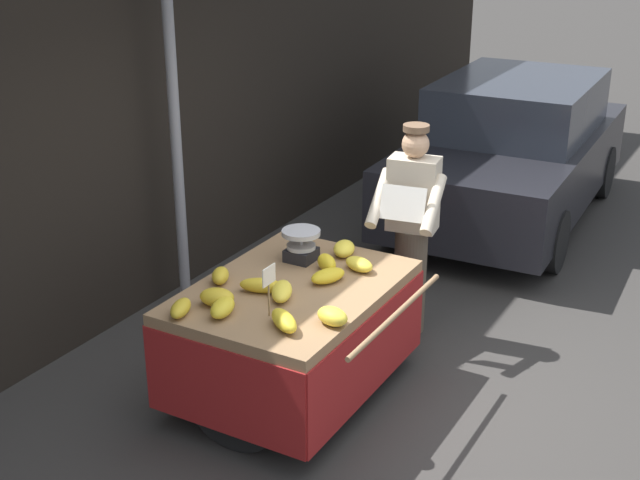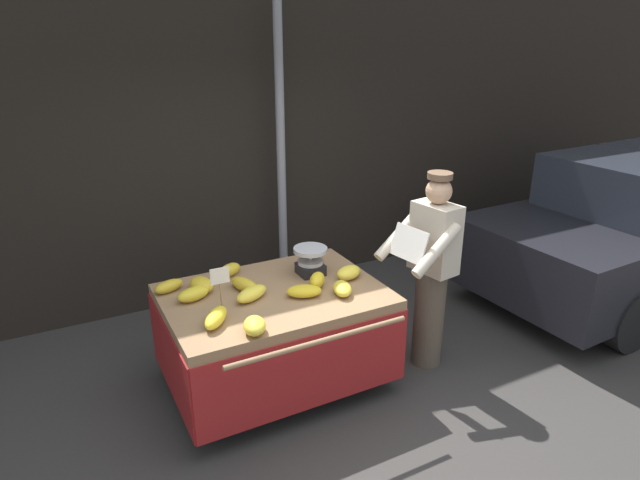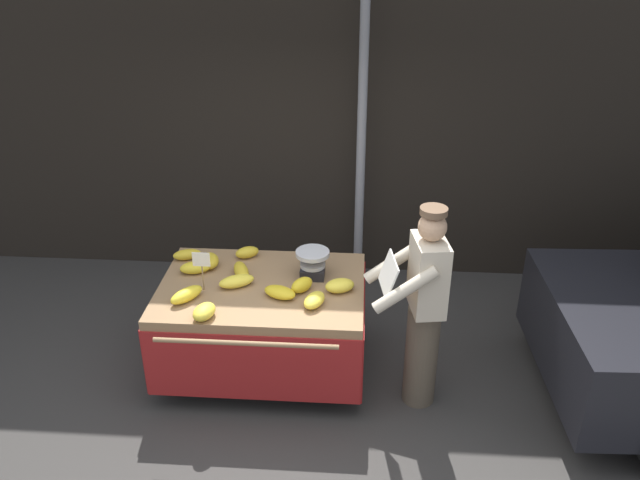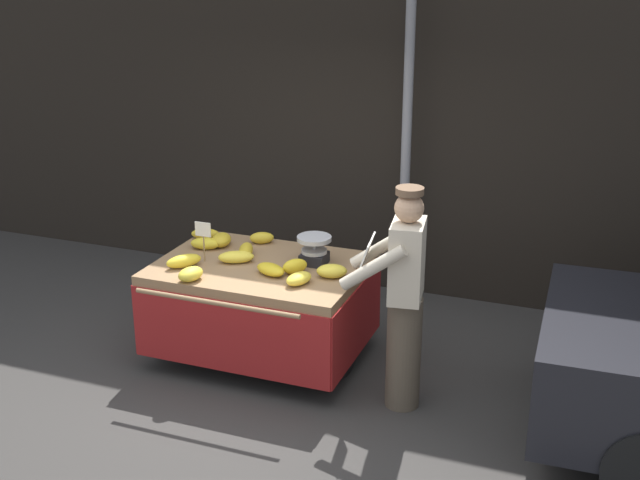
# 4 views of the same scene
# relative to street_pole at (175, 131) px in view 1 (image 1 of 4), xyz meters

# --- Properties ---
(ground_plane) EXTENTS (60.00, 60.00, 0.00)m
(ground_plane) POSITION_rel_street_pole_xyz_m (-0.47, -2.24, -1.55)
(ground_plane) COLOR #383533
(back_wall) EXTENTS (16.00, 0.24, 4.19)m
(back_wall) POSITION_rel_street_pole_xyz_m (-0.47, 0.39, 0.54)
(back_wall) COLOR black
(back_wall) RESTS_ON ground
(street_pole) EXTENTS (0.09, 0.09, 3.10)m
(street_pole) POSITION_rel_street_pole_xyz_m (0.00, 0.00, 0.00)
(street_pole) COLOR gray
(street_pole) RESTS_ON ground
(banana_cart) EXTENTS (1.70, 1.41, 0.85)m
(banana_cart) POSITION_rel_street_pole_xyz_m (-0.77, -1.56, -0.92)
(banana_cart) COLOR #93704C
(banana_cart) RESTS_ON ground
(weighing_scale) EXTENTS (0.28, 0.28, 0.24)m
(weighing_scale) POSITION_rel_street_pole_xyz_m (-0.37, -1.39, -0.58)
(weighing_scale) COLOR black
(weighing_scale) RESTS_ON banana_cart
(price_sign) EXTENTS (0.14, 0.01, 0.34)m
(price_sign) POSITION_rel_street_pole_xyz_m (-1.23, -1.67, -0.45)
(price_sign) COLOR #997A51
(price_sign) RESTS_ON banana_cart
(banana_bunch_0) EXTENTS (0.28, 0.23, 0.11)m
(banana_bunch_0) POSITION_rel_street_pole_xyz_m (-0.13, -1.62, -0.65)
(banana_bunch_0) COLOR yellow
(banana_bunch_0) RESTS_ON banana_cart
(banana_bunch_1) EXTENTS (0.21, 0.26, 0.11)m
(banana_bunch_1) POSITION_rel_street_pole_xyz_m (-1.13, -2.07, -0.65)
(banana_bunch_1) COLOR yellow
(banana_bunch_1) RESTS_ON banana_cart
(banana_bunch_2) EXTENTS (0.32, 0.25, 0.10)m
(banana_bunch_2) POSITION_rel_street_pole_xyz_m (-0.97, -1.60, -0.65)
(banana_bunch_2) COLOR yellow
(banana_bunch_2) RESTS_ON banana_cart
(banana_bunch_3) EXTENTS (0.24, 0.20, 0.10)m
(banana_bunch_3) POSITION_rel_street_pole_xyz_m (-0.97, -1.10, -0.65)
(banana_bunch_3) COLOR gold
(banana_bunch_3) RESTS_ON banana_cart
(banana_bunch_4) EXTENTS (0.27, 0.31, 0.10)m
(banana_bunch_4) POSITION_rel_street_pole_xyz_m (-1.32, -1.83, -0.65)
(banana_bunch_4) COLOR yellow
(banana_bunch_4) RESTS_ON banana_cart
(banana_bunch_5) EXTENTS (0.28, 0.20, 0.10)m
(banana_bunch_5) POSITION_rel_street_pole_xyz_m (-1.36, -1.40, -0.65)
(banana_bunch_5) COLOR yellow
(banana_bunch_5) RESTS_ON banana_cart
(banana_bunch_6) EXTENTS (0.27, 0.19, 0.09)m
(banana_bunch_6) POSITION_rel_street_pole_xyz_m (-1.49, -1.17, -0.65)
(banana_bunch_6) COLOR gold
(banana_bunch_6) RESTS_ON banana_cart
(banana_bunch_7) EXTENTS (0.30, 0.24, 0.09)m
(banana_bunch_7) POSITION_rel_street_pole_xyz_m (-0.60, -1.74, -0.65)
(banana_bunch_7) COLOR gold
(banana_bunch_7) RESTS_ON banana_cart
(banana_bunch_8) EXTENTS (0.21, 0.26, 0.11)m
(banana_bunch_8) POSITION_rel_street_pole_xyz_m (-1.27, -1.29, -0.64)
(banana_bunch_8) COLOR gold
(banana_bunch_8) RESTS_ON banana_cart
(banana_bunch_9) EXTENTS (0.22, 0.23, 0.12)m
(banana_bunch_9) POSITION_rel_street_pole_xyz_m (-0.43, -1.64, -0.64)
(banana_bunch_9) COLOR gold
(banana_bunch_9) RESTS_ON banana_cart
(banana_bunch_10) EXTENTS (0.22, 0.27, 0.09)m
(banana_bunch_10) POSITION_rel_street_pole_xyz_m (-0.32, -1.84, -0.65)
(banana_bunch_10) COLOR yellow
(banana_bunch_10) RESTS_ON banana_cart
(banana_bunch_11) EXTENTS (0.21, 0.32, 0.10)m
(banana_bunch_11) POSITION_rel_street_pole_xyz_m (-0.96, -1.44, -0.65)
(banana_bunch_11) COLOR gold
(banana_bunch_11) RESTS_ON banana_cart
(vendor_person) EXTENTS (0.63, 0.58, 1.71)m
(vendor_person) POSITION_rel_street_pole_xyz_m (0.52, -1.87, -0.67)
(vendor_person) COLOR brown
(vendor_person) RESTS_ON ground
(parked_car) EXTENTS (3.96, 1.86, 1.51)m
(parked_car) POSITION_rel_street_pole_xyz_m (3.49, -1.73, -0.80)
(parked_car) COLOR black
(parked_car) RESTS_ON ground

